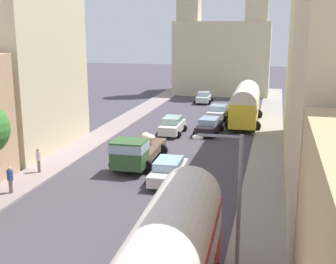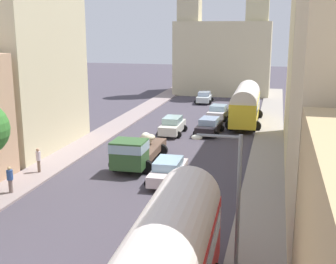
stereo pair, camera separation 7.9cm
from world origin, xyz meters
name	(u,v)px [view 1 (the left image)]	position (x,y,z in m)	size (l,w,h in m)	color
ground_plane	(179,143)	(0.00, 27.00, 0.00)	(154.00, 154.00, 0.00)	#443F49
sidewalk_left	(98,137)	(-7.25, 27.00, 0.07)	(2.50, 70.00, 0.14)	gray
sidewalk_right	(268,147)	(7.25, 27.00, 0.07)	(2.50, 70.00, 0.14)	gray
building_left_2	(29,69)	(-10.92, 22.72, 6.25)	(4.83, 10.73, 12.50)	beige
building_right_2	(328,64)	(11.26, 26.33, 6.80)	(5.52, 14.05, 13.60)	beige
distant_church	(223,48)	(0.00, 55.81, 6.44)	(13.21, 7.93, 20.00)	beige
parked_bus_1	(245,103)	(4.79, 35.60, 2.13)	(3.39, 9.54, 3.90)	yellow
cargo_truck_0	(136,150)	(-1.46, 19.86, 1.16)	(3.12, 7.06, 2.25)	#345B2D
car_0	(172,126)	(-1.24, 29.79, 0.80)	(2.23, 4.24, 1.59)	silver
car_1	(204,97)	(-1.21, 47.17, 0.73)	(2.25, 3.75, 1.44)	silver
car_2	(168,170)	(1.41, 17.39, 0.74)	(2.40, 4.40, 1.45)	silver
car_3	(209,126)	(1.95, 30.69, 0.74)	(2.48, 4.30, 1.47)	black
car_4	(218,112)	(1.87, 37.54, 0.75)	(2.53, 3.79, 1.48)	white
pedestrian_0	(10,179)	(-6.85, 13.05, 0.97)	(0.46, 0.46, 1.70)	#7A6760
pedestrian_1	(39,159)	(-7.19, 16.82, 1.02)	(0.42, 0.42, 1.77)	#796352
streetlamp_near	(232,187)	(6.18, 8.14, 3.39)	(1.98, 0.28, 5.50)	gray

